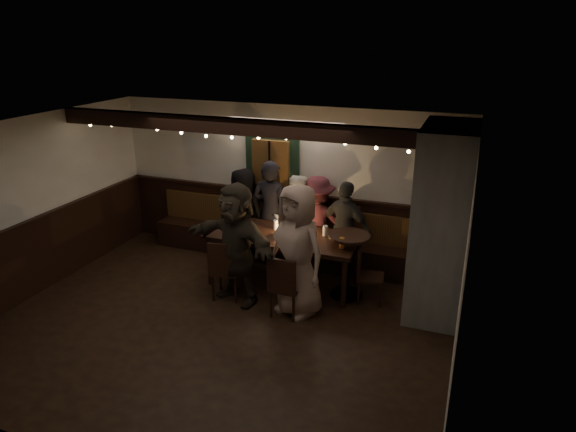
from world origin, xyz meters
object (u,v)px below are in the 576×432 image
at_px(person_d, 317,223).
at_px(person_b, 271,212).
at_px(person_g, 298,251).
at_px(dining_table, 283,239).
at_px(high_top, 348,257).
at_px(person_a, 244,214).
at_px(person_f, 236,243).
at_px(chair_end, 365,271).
at_px(chair_near_left, 225,267).
at_px(person_c, 296,221).
at_px(chair_near_right, 284,284).
at_px(person_e, 345,229).

bearing_deg(person_d, person_b, -14.38).
bearing_deg(person_g, dining_table, 147.21).
distance_m(high_top, person_a, 2.16).
xyz_separation_m(person_b, person_f, (0.05, -1.42, 0.01)).
bearing_deg(chair_end, chair_near_left, -160.56).
relative_size(person_a, person_d, 1.01).
xyz_separation_m(chair_end, person_c, (-1.34, 0.79, 0.31)).
height_order(chair_end, high_top, high_top).
xyz_separation_m(chair_end, high_top, (-0.27, 0.07, 0.15)).
height_order(dining_table, chair_near_right, dining_table).
bearing_deg(person_g, person_b, 147.63).
bearing_deg(person_b, chair_near_right, 122.15).
relative_size(dining_table, person_d, 1.47).
relative_size(chair_near_left, person_e, 0.59).
distance_m(chair_end, person_d, 1.36).
bearing_deg(person_g, chair_near_left, -154.65).
height_order(high_top, person_c, person_c).
bearing_deg(person_e, person_f, 64.11).
distance_m(person_a, person_d, 1.29).
bearing_deg(person_a, dining_table, 154.28).
xyz_separation_m(person_f, person_g, (0.93, -0.02, 0.04)).
relative_size(high_top, person_b, 0.55).
distance_m(dining_table, person_d, 0.82).
xyz_separation_m(person_d, person_g, (0.19, -1.49, 0.15)).
xyz_separation_m(dining_table, person_a, (-1.00, 0.73, 0.04)).
distance_m(person_b, person_d, 0.80).
bearing_deg(chair_near_left, person_d, 59.60).
xyz_separation_m(chair_near_right, person_b, (-0.86, 1.64, 0.37)).
xyz_separation_m(high_top, person_f, (-1.46, -0.68, 0.27)).
distance_m(dining_table, person_a, 1.24).
distance_m(chair_near_right, person_f, 0.92).
bearing_deg(chair_near_right, person_e, 74.48).
bearing_deg(chair_end, person_g, -141.98).
bearing_deg(dining_table, chair_end, -3.98).
bearing_deg(person_e, chair_near_right, 91.22).
xyz_separation_m(chair_near_right, person_e, (0.44, 1.57, 0.27)).
distance_m(chair_near_left, chair_near_right, 0.99).
relative_size(person_b, person_e, 1.13).
relative_size(high_top, person_e, 0.63).
bearing_deg(person_a, person_c, -171.43).
height_order(person_e, person_g, person_g).
height_order(chair_near_left, person_g, person_g).
bearing_deg(person_a, chair_near_left, 115.22).
height_order(chair_near_left, person_b, person_b).
bearing_deg(person_c, person_e, 157.33).
distance_m(person_c, person_f, 1.46).
distance_m(person_c, person_e, 0.85).
xyz_separation_m(chair_near_left, chair_end, (1.90, 0.67, -0.05)).
xyz_separation_m(dining_table, person_e, (0.80, 0.65, 0.03)).
bearing_deg(person_f, chair_near_right, 5.41).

